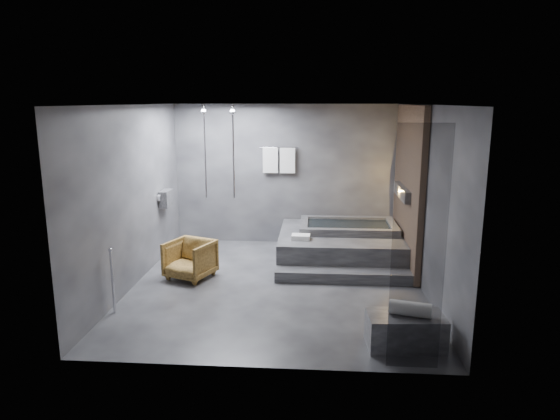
{
  "coord_description": "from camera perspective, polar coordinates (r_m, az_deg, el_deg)",
  "views": [
    {
      "loc": [
        0.59,
        -7.43,
        2.86
      ],
      "look_at": [
        0.03,
        0.3,
        1.16
      ],
      "focal_mm": 32.0,
      "sensor_mm": 36.0,
      "label": 1
    }
  ],
  "objects": [
    {
      "name": "rolled_towel",
      "position": [
        6.11,
        14.66,
        -10.87
      ],
      "size": [
        0.51,
        0.29,
        0.17
      ],
      "primitive_type": "cylinder",
      "rotation": [
        0.0,
        1.57,
        -0.26
      ],
      "color": "white",
      "rests_on": "concrete_bench"
    },
    {
      "name": "concrete_bench",
      "position": [
        6.23,
        14.11,
        -13.24
      ],
      "size": [
        0.92,
        0.55,
        0.4
      ],
      "primitive_type": "cube",
      "rotation": [
        0.0,
        0.0,
        0.07
      ],
      "color": "#343436",
      "rests_on": "ground"
    },
    {
      "name": "tub_step",
      "position": [
        8.19,
        7.2,
        -7.46
      ],
      "size": [
        2.2,
        0.36,
        0.18
      ],
      "primitive_type": "cube",
      "color": "#2D2D2F",
      "rests_on": "ground"
    },
    {
      "name": "room",
      "position": [
        7.76,
        2.7,
        4.02
      ],
      "size": [
        5.0,
        5.04,
        2.82
      ],
      "color": "#28292B",
      "rests_on": "ground"
    },
    {
      "name": "driftwood_chair",
      "position": [
        8.34,
        -10.25,
        -5.57
      ],
      "size": [
        0.89,
        0.9,
        0.63
      ],
      "primitive_type": "imported",
      "rotation": [
        0.0,
        0.0,
        -0.38
      ],
      "color": "#4D3413",
      "rests_on": "ground"
    },
    {
      "name": "tub_deck",
      "position": [
        9.26,
        6.87,
        -4.05
      ],
      "size": [
        2.2,
        2.0,
        0.5
      ],
      "primitive_type": "cube",
      "color": "#2D2D2F",
      "rests_on": "ground"
    },
    {
      "name": "deck_towel",
      "position": [
        8.68,
        2.39,
        -3.1
      ],
      "size": [
        0.32,
        0.24,
        0.08
      ],
      "primitive_type": "cube",
      "rotation": [
        0.0,
        0.0,
        -0.03
      ],
      "color": "white",
      "rests_on": "tub_deck"
    }
  ]
}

